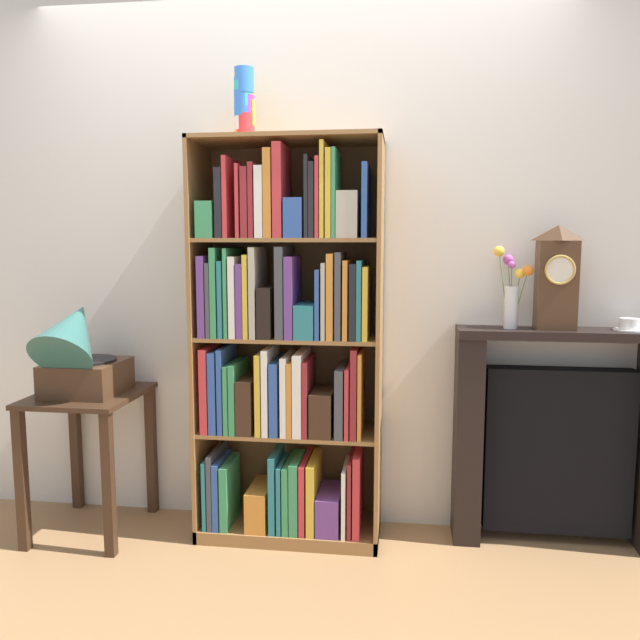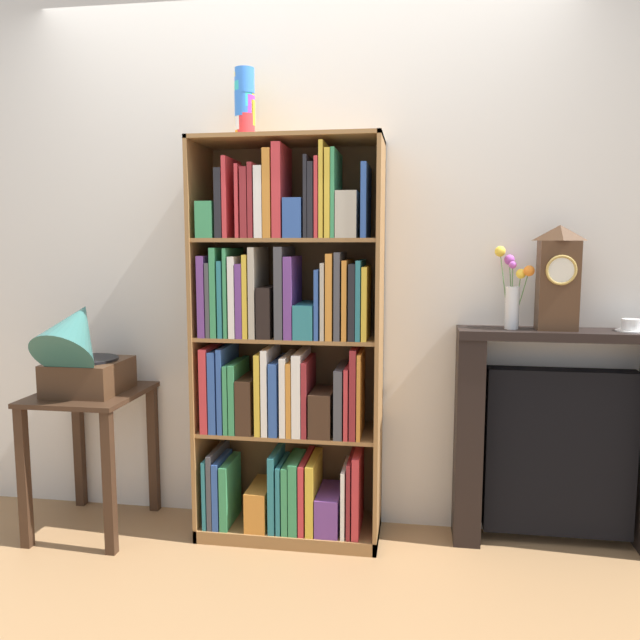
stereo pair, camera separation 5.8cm
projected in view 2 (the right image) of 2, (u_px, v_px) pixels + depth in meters
name	position (u px, v px, depth m)	size (l,w,h in m)	color
ground_plane	(285.00, 546.00, 2.88)	(7.58, 6.40, 0.02)	#997047
wall_back	(326.00, 254.00, 3.02)	(4.58, 0.08, 2.63)	silver
bookshelf	(287.00, 354.00, 2.87)	(0.84, 0.36, 1.83)	olive
cup_stack	(245.00, 104.00, 2.79)	(0.09, 0.09, 0.31)	red
side_table_left	(91.00, 427.00, 2.99)	(0.47, 0.53, 0.67)	#382316
gramophone	(80.00, 350.00, 2.88)	(0.32, 0.48, 0.51)	#472D1C
fireplace_mantel	(560.00, 440.00, 2.82)	(0.93, 0.22, 0.99)	black
mantel_clock	(558.00, 278.00, 2.72)	(0.17, 0.12, 0.46)	#472D1C
flower_vase	(513.00, 291.00, 2.77)	(0.16, 0.14, 0.37)	silver
teacup_with_saucer	(632.00, 326.00, 2.70)	(0.14, 0.13, 0.05)	white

